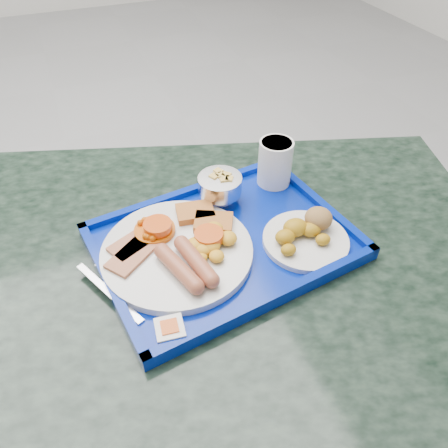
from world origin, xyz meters
The scene contains 10 objects.
floor centered at (0.00, 0.00, 0.00)m, with size 6.00×6.00×0.00m, color gray.
table centered at (0.21, -1.04, 0.51)m, with size 1.27×1.03×0.69m.
tray centered at (0.25, -1.03, 0.70)m, with size 0.48×0.38×0.03m.
main_plate centered at (0.17, -1.04, 0.72)m, with size 0.26×0.26×0.04m.
bread_plate centered at (0.39, -1.09, 0.72)m, with size 0.15×0.15×0.05m.
fruit_bowl centered at (0.29, -0.93, 0.74)m, with size 0.09×0.09×0.06m.
juice_cup centered at (0.41, -0.91, 0.76)m, with size 0.07×0.07×0.10m.
spoon centered at (0.08, -1.01, 0.71)m, with size 0.09×0.15×0.01m.
knife centered at (0.04, -1.08, 0.71)m, with size 0.01×0.17×0.00m, color silver.
jam_packet centered at (0.11, -1.18, 0.71)m, with size 0.05×0.05×0.02m.
Camera 1 is at (0.05, -1.56, 1.26)m, focal length 35.00 mm.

